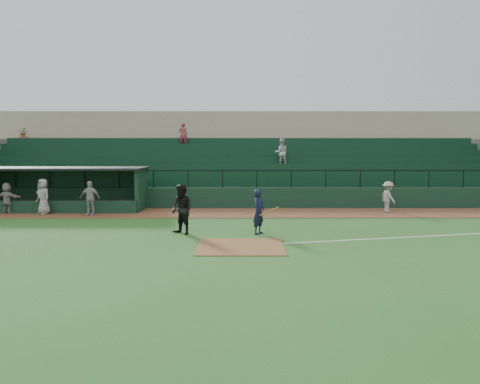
{
  "coord_description": "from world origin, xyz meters",
  "views": [
    {
      "loc": [
        -0.07,
        -17.42,
        3.36
      ],
      "look_at": [
        0.0,
        5.0,
        1.4
      ],
      "focal_mm": 35.73,
      "sensor_mm": 36.0,
      "label": 1
    }
  ],
  "objects": [
    {
      "name": "home_plate_dirt",
      "position": [
        0.0,
        -1.0,
        0.01
      ],
      "size": [
        3.0,
        3.0,
        0.03
      ],
      "primitive_type": "cube",
      "color": "brown",
      "rests_on": "ground"
    },
    {
      "name": "dugout_player_b",
      "position": [
        -10.27,
        7.37,
        0.96
      ],
      "size": [
        1.08,
        1.0,
        1.85
      ],
      "primitive_type": "imported",
      "rotation": [
        0.0,
        0.0,
        -0.6
      ],
      "color": "#9D9893",
      "rests_on": "warning_track"
    },
    {
      "name": "foul_line",
      "position": [
        8.0,
        1.2,
        0.01
      ],
      "size": [
        17.49,
        4.44,
        0.01
      ],
      "primitive_type": "cube",
      "rotation": [
        0.0,
        0.0,
        0.24
      ],
      "color": "white",
      "rests_on": "ground"
    },
    {
      "name": "runner",
      "position": [
        7.98,
        8.05,
        0.87
      ],
      "size": [
        0.89,
        1.21,
        1.67
      ],
      "primitive_type": "imported",
      "rotation": [
        0.0,
        0.0,
        1.84
      ],
      "color": "#A29D98",
      "rests_on": "warning_track"
    },
    {
      "name": "ground",
      "position": [
        0.0,
        0.0,
        0.0
      ],
      "size": [
        90.0,
        90.0,
        0.0
      ],
      "primitive_type": "plane",
      "color": "#25581C",
      "rests_on": "ground"
    },
    {
      "name": "warning_track",
      "position": [
        0.0,
        8.0,
        0.01
      ],
      "size": [
        40.0,
        4.0,
        0.03
      ],
      "primitive_type": "cube",
      "color": "brown",
      "rests_on": "ground"
    },
    {
      "name": "dugout_player_a",
      "position": [
        -7.71,
        6.98,
        0.92
      ],
      "size": [
        1.07,
        0.51,
        1.77
      ],
      "primitive_type": "imported",
      "rotation": [
        0.0,
        0.0,
        -0.08
      ],
      "color": "#ADA6A2",
      "rests_on": "warning_track"
    },
    {
      "name": "umpire",
      "position": [
        -2.34,
        1.55,
        1.01
      ],
      "size": [
        1.24,
        1.21,
        2.01
      ],
      "primitive_type": "imported",
      "rotation": [
        0.0,
        0.0,
        -0.7
      ],
      "color": "black",
      "rests_on": "ground"
    },
    {
      "name": "stadium_structure",
      "position": [
        -0.0,
        16.46,
        2.3
      ],
      "size": [
        38.0,
        13.08,
        6.4
      ],
      "color": "black",
      "rests_on": "ground"
    },
    {
      "name": "batter_at_plate",
      "position": [
        0.75,
        1.55,
        0.9
      ],
      "size": [
        1.14,
        0.78,
        1.8
      ],
      "color": "black",
      "rests_on": "ground"
    },
    {
      "name": "dugout_player_c",
      "position": [
        -12.29,
        7.68,
        0.85
      ],
      "size": [
        1.59,
        0.96,
        1.63
      ],
      "primitive_type": "imported",
      "rotation": [
        0.0,
        0.0,
        2.81
      ],
      "color": "gray",
      "rests_on": "warning_track"
    },
    {
      "name": "dugout",
      "position": [
        -9.75,
        9.56,
        1.33
      ],
      "size": [
        8.9,
        3.2,
        2.42
      ],
      "color": "black",
      "rests_on": "ground"
    }
  ]
}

